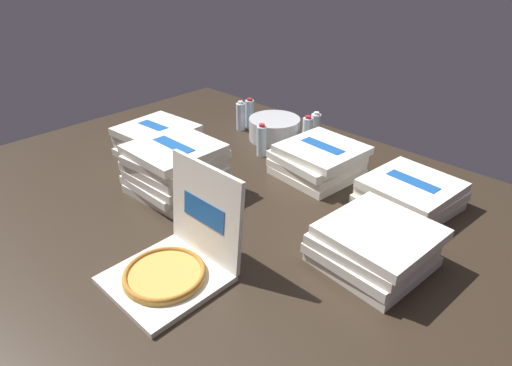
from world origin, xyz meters
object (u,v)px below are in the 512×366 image
at_px(ice_bucket, 274,129).
at_px(water_bottle_2, 315,128).
at_px(pizza_stack_right_near, 410,193).
at_px(water_bottle_1, 262,141).
at_px(pizza_stack_center_far, 158,140).
at_px(pizza_stack_right_far, 374,245).
at_px(open_pizza_box, 177,257).
at_px(pizza_stack_left_near, 175,168).
at_px(pizza_stack_left_mid, 318,160).
at_px(water_bottle_3, 241,116).
at_px(water_bottle_4, 307,132).
at_px(water_bottle_0, 250,113).

height_order(ice_bucket, water_bottle_2, water_bottle_2).
bearing_deg(pizza_stack_right_near, water_bottle_1, -174.42).
relative_size(pizza_stack_center_far, pizza_stack_right_far, 0.98).
bearing_deg(open_pizza_box, pizza_stack_left_near, 143.38).
relative_size(pizza_stack_left_mid, pizza_stack_right_far, 1.03).
xyz_separation_m(pizza_stack_left_mid, pizza_stack_right_far, (0.61, -0.45, -0.00)).
height_order(pizza_stack_center_far, ice_bucket, pizza_stack_center_far).
relative_size(pizza_stack_right_far, water_bottle_3, 2.22).
xyz_separation_m(open_pizza_box, water_bottle_2, (-0.38, 1.36, 0.01)).
height_order(pizza_stack_left_near, water_bottle_3, pizza_stack_left_near).
bearing_deg(water_bottle_4, pizza_stack_left_mid, -42.88).
xyz_separation_m(pizza_stack_left_near, pizza_stack_right_near, (0.92, 0.69, -0.06)).
height_order(pizza_stack_left_mid, pizza_stack_center_far, same).
relative_size(pizza_stack_right_far, water_bottle_0, 2.22).
distance_m(pizza_stack_left_near, pizza_stack_right_near, 1.15).
relative_size(ice_bucket, water_bottle_0, 1.66).
distance_m(pizza_stack_right_far, water_bottle_3, 1.49).
distance_m(pizza_stack_center_far, water_bottle_3, 0.61).
bearing_deg(water_bottle_1, open_pizza_box, -63.55).
relative_size(pizza_stack_right_far, ice_bucket, 1.34).
bearing_deg(water_bottle_2, pizza_stack_left_near, -97.88).
height_order(open_pizza_box, water_bottle_4, open_pizza_box).
relative_size(water_bottle_2, water_bottle_4, 1.00).
relative_size(pizza_stack_left_near, pizza_stack_left_mid, 0.97).
relative_size(pizza_stack_left_near, pizza_stack_center_far, 1.02).
bearing_deg(pizza_stack_left_near, pizza_stack_right_near, 36.87).
relative_size(open_pizza_box, pizza_stack_right_far, 1.00).
height_order(pizza_stack_center_far, water_bottle_3, water_bottle_3).
height_order(ice_bucket, water_bottle_3, water_bottle_3).
bearing_deg(ice_bucket, water_bottle_1, -64.74).
height_order(open_pizza_box, ice_bucket, open_pizza_box).
height_order(open_pizza_box, water_bottle_0, open_pizza_box).
xyz_separation_m(pizza_stack_center_far, water_bottle_4, (0.57, 0.70, 0.01)).
distance_m(pizza_stack_left_mid, water_bottle_0, 0.80).
xyz_separation_m(pizza_stack_center_far, pizza_stack_right_far, (1.45, -0.01, -0.00)).
distance_m(ice_bucket, water_bottle_2, 0.26).
height_order(pizza_stack_left_mid, water_bottle_3, water_bottle_3).
bearing_deg(pizza_stack_right_near, pizza_stack_left_mid, -174.02).
bearing_deg(water_bottle_1, ice_bucket, 115.26).
bearing_deg(pizza_stack_right_near, water_bottle_4, 165.55).
bearing_deg(ice_bucket, water_bottle_0, 170.75).
bearing_deg(water_bottle_3, water_bottle_2, 20.57).
height_order(pizza_stack_left_mid, water_bottle_2, water_bottle_2).
bearing_deg(water_bottle_4, pizza_stack_left_near, -98.80).
xyz_separation_m(pizza_stack_left_near, water_bottle_3, (-0.35, 0.80, -0.03)).
relative_size(pizza_stack_left_mid, water_bottle_3, 2.28).
bearing_deg(pizza_stack_right_near, open_pizza_box, -110.40).
distance_m(pizza_stack_right_far, water_bottle_0, 1.53).
bearing_deg(pizza_stack_center_far, ice_bucket, 61.34).
bearing_deg(water_bottle_0, pizza_stack_right_near, -8.52).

